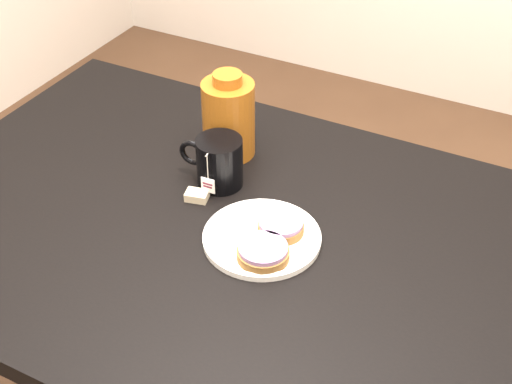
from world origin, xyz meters
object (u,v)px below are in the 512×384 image
(plate, at_px, (262,237))
(bagel_package, at_px, (228,118))
(table, at_px, (241,263))
(bagel_back, at_px, (281,226))
(teabag_pouch, at_px, (197,196))
(mug, at_px, (219,162))
(bagel_front, at_px, (263,252))

(plate, xyz_separation_m, bagel_package, (-0.20, 0.23, 0.08))
(table, xyz_separation_m, bagel_package, (-0.15, 0.23, 0.17))
(bagel_back, distance_m, teabag_pouch, 0.20)
(plate, bearing_deg, bagel_package, 130.73)
(mug, xyz_separation_m, bagel_package, (-0.04, 0.11, 0.04))
(table, xyz_separation_m, bagel_front, (0.08, -0.06, 0.11))
(bagel_front, relative_size, mug, 0.82)
(table, relative_size, plate, 6.23)
(plate, height_order, bagel_package, bagel_package)
(bagel_back, height_order, bagel_front, same)
(table, distance_m, bagel_front, 0.14)
(bagel_back, xyz_separation_m, teabag_pouch, (-0.20, 0.02, -0.02))
(table, height_order, bagel_package, bagel_package)
(bagel_front, bearing_deg, table, 144.48)
(bagel_front, xyz_separation_m, mug, (-0.19, 0.17, 0.03))
(mug, height_order, bagel_package, bagel_package)
(table, relative_size, mug, 9.71)
(table, relative_size, bagel_front, 11.80)
(plate, bearing_deg, mug, 143.18)
(plate, relative_size, bagel_back, 1.94)
(plate, height_order, mug, mug)
(table, relative_size, bagel_package, 7.18)
(bagel_front, height_order, mug, mug)
(mug, bearing_deg, bagel_package, 105.71)
(mug, distance_m, bagel_package, 0.12)
(bagel_package, bearing_deg, teabag_pouch, -82.34)
(bagel_package, bearing_deg, bagel_back, -42.11)
(plate, height_order, bagel_front, bagel_front)
(bagel_back, distance_m, mug, 0.21)
(plate, bearing_deg, teabag_pouch, 163.46)
(plate, relative_size, bagel_front, 1.89)
(bagel_package, bearing_deg, bagel_front, -51.19)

